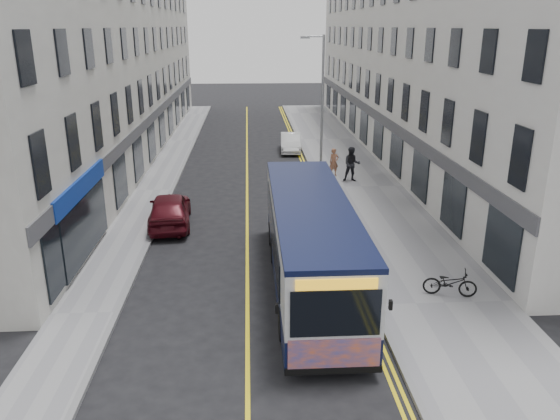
{
  "coord_description": "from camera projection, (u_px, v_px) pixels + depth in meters",
  "views": [
    {
      "loc": [
        0.14,
        -16.32,
        8.44
      ],
      "look_at": [
        1.31,
        3.85,
        1.6
      ],
      "focal_mm": 35.0,
      "sensor_mm": 36.0,
      "label": 1
    }
  ],
  "objects": [
    {
      "name": "ground",
      "position": [
        247.0,
        293.0,
        18.13
      ],
      "size": [
        140.0,
        140.0,
        0.0
      ],
      "primitive_type": "plane",
      "color": "black",
      "rests_on": "ground"
    },
    {
      "name": "pavement_east",
      "position": [
        361.0,
        187.0,
        29.8
      ],
      "size": [
        4.5,
        64.0,
        0.12
      ],
      "primitive_type": "cube",
      "color": "gray",
      "rests_on": "ground"
    },
    {
      "name": "pavement_west",
      "position": [
        154.0,
        191.0,
        29.18
      ],
      "size": [
        2.0,
        64.0,
        0.12
      ],
      "primitive_type": "cube",
      "color": "gray",
      "rests_on": "ground"
    },
    {
      "name": "kerb_east",
      "position": [
        321.0,
        188.0,
        29.68
      ],
      "size": [
        0.18,
        64.0,
        0.13
      ],
      "primitive_type": "cube",
      "color": "slate",
      "rests_on": "ground"
    },
    {
      "name": "kerb_west",
      "position": [
        172.0,
        190.0,
        29.24
      ],
      "size": [
        0.18,
        64.0,
        0.13
      ],
      "primitive_type": "cube",
      "color": "slate",
      "rests_on": "ground"
    },
    {
      "name": "road_centre_line",
      "position": [
        247.0,
        190.0,
        29.48
      ],
      "size": [
        0.12,
        64.0,
        0.01
      ],
      "primitive_type": "cube",
      "color": "yellow",
      "rests_on": "ground"
    },
    {
      "name": "road_dbl_yellow_inner",
      "position": [
        312.0,
        189.0,
        29.67
      ],
      "size": [
        0.1,
        64.0,
        0.01
      ],
      "primitive_type": "cube",
      "color": "yellow",
      "rests_on": "ground"
    },
    {
      "name": "road_dbl_yellow_outer",
      "position": [
        316.0,
        189.0,
        29.68
      ],
      "size": [
        0.1,
        64.0,
        0.01
      ],
      "primitive_type": "cube",
      "color": "yellow",
      "rests_on": "ground"
    },
    {
      "name": "terrace_east",
      "position": [
        417.0,
        56.0,
        36.54
      ],
      "size": [
        6.0,
        46.0,
        13.0
      ],
      "primitive_type": "cube",
      "color": "silver",
      "rests_on": "ground"
    },
    {
      "name": "terrace_west",
      "position": [
        106.0,
        57.0,
        35.41
      ],
      "size": [
        6.0,
        46.0,
        13.0
      ],
      "primitive_type": "cube",
      "color": "beige",
      "rests_on": "ground"
    },
    {
      "name": "streetlamp",
      "position": [
        321.0,
        103.0,
        30.19
      ],
      "size": [
        1.32,
        0.18,
        8.0
      ],
      "color": "#919499",
      "rests_on": "ground"
    },
    {
      "name": "city_bus",
      "position": [
        310.0,
        241.0,
        18.03
      ],
      "size": [
        2.49,
        10.67,
        3.1
      ],
      "color": "black",
      "rests_on": "ground"
    },
    {
      "name": "bicycle",
      "position": [
        450.0,
        283.0,
        17.6
      ],
      "size": [
        1.8,
        1.0,
        0.89
      ],
      "primitive_type": "imported",
      "rotation": [
        0.0,
        0.0,
        1.32
      ],
      "color": "black",
      "rests_on": "pavement_east"
    },
    {
      "name": "pedestrian_near",
      "position": [
        334.0,
        162.0,
        31.67
      ],
      "size": [
        0.67,
        0.54,
        1.61
      ],
      "primitive_type": "imported",
      "rotation": [
        0.0,
        0.0,
        0.3
      ],
      "color": "#925C42",
      "rests_on": "pavement_east"
    },
    {
      "name": "pedestrian_far",
      "position": [
        352.0,
        164.0,
        30.49
      ],
      "size": [
        1.02,
        0.83,
        1.95
      ],
      "primitive_type": "imported",
      "rotation": [
        0.0,
        0.0,
        -0.11
      ],
      "color": "black",
      "rests_on": "pavement_east"
    },
    {
      "name": "car_white",
      "position": [
        290.0,
        143.0,
        38.38
      ],
      "size": [
        1.53,
        3.92,
        1.27
      ],
      "primitive_type": "imported",
      "rotation": [
        0.0,
        0.0,
        -0.05
      ],
      "color": "silver",
      "rests_on": "ground"
    },
    {
      "name": "car_maroon",
      "position": [
        170.0,
        209.0,
        24.06
      ],
      "size": [
        2.14,
        4.56,
        1.51
      ],
      "primitive_type": "imported",
      "rotation": [
        0.0,
        0.0,
        3.22
      ],
      "color": "#4A0C15",
      "rests_on": "ground"
    }
  ]
}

